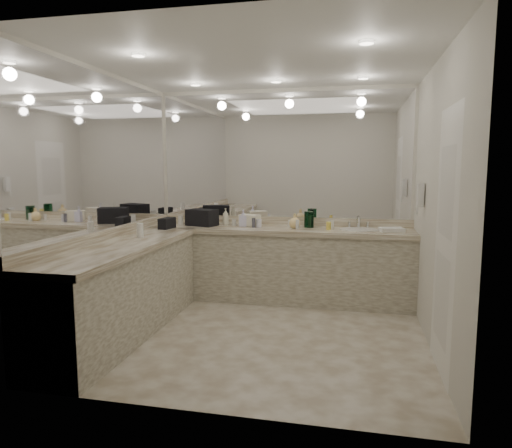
% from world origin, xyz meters
% --- Properties ---
extents(floor, '(3.20, 3.20, 0.00)m').
position_xyz_m(floor, '(0.00, 0.00, 0.00)').
color(floor, beige).
rests_on(floor, ground).
extents(ceiling, '(3.20, 3.20, 0.00)m').
position_xyz_m(ceiling, '(0.00, 0.00, 2.60)').
color(ceiling, white).
rests_on(ceiling, floor).
extents(wall_back, '(3.20, 0.02, 2.60)m').
position_xyz_m(wall_back, '(0.00, 1.50, 1.30)').
color(wall_back, beige).
rests_on(wall_back, floor).
extents(wall_left, '(0.02, 3.00, 2.60)m').
position_xyz_m(wall_left, '(-1.60, 0.00, 1.30)').
color(wall_left, beige).
rests_on(wall_left, floor).
extents(wall_right, '(0.02, 3.00, 2.60)m').
position_xyz_m(wall_right, '(1.60, 0.00, 1.30)').
color(wall_right, beige).
rests_on(wall_right, floor).
extents(vanity_back_base, '(3.20, 0.60, 0.84)m').
position_xyz_m(vanity_back_base, '(0.00, 1.20, 0.42)').
color(vanity_back_base, beige).
rests_on(vanity_back_base, floor).
extents(vanity_back_top, '(3.20, 0.64, 0.06)m').
position_xyz_m(vanity_back_top, '(0.00, 1.19, 0.87)').
color(vanity_back_top, beige).
rests_on(vanity_back_top, vanity_back_base).
extents(vanity_left_base, '(0.60, 2.40, 0.84)m').
position_xyz_m(vanity_left_base, '(-1.30, -0.30, 0.42)').
color(vanity_left_base, beige).
rests_on(vanity_left_base, floor).
extents(vanity_left_top, '(0.64, 2.42, 0.06)m').
position_xyz_m(vanity_left_top, '(-1.29, -0.30, 0.87)').
color(vanity_left_top, beige).
rests_on(vanity_left_top, vanity_left_base).
extents(backsplash_back, '(3.20, 0.04, 0.10)m').
position_xyz_m(backsplash_back, '(0.00, 1.48, 0.95)').
color(backsplash_back, beige).
rests_on(backsplash_back, vanity_back_top).
extents(backsplash_left, '(0.04, 3.00, 0.10)m').
position_xyz_m(backsplash_left, '(-1.58, 0.00, 0.95)').
color(backsplash_left, beige).
rests_on(backsplash_left, vanity_left_top).
extents(mirror_back, '(3.12, 0.01, 1.55)m').
position_xyz_m(mirror_back, '(0.00, 1.49, 1.77)').
color(mirror_back, white).
rests_on(mirror_back, wall_back).
extents(mirror_left, '(0.01, 2.92, 1.55)m').
position_xyz_m(mirror_left, '(-1.59, 0.00, 1.77)').
color(mirror_left, white).
rests_on(mirror_left, wall_left).
extents(sink, '(0.44, 0.44, 0.03)m').
position_xyz_m(sink, '(0.95, 1.20, 0.90)').
color(sink, white).
rests_on(sink, vanity_back_top).
extents(faucet, '(0.24, 0.16, 0.14)m').
position_xyz_m(faucet, '(0.95, 1.41, 0.97)').
color(faucet, silver).
rests_on(faucet, vanity_back_top).
extents(wall_phone, '(0.06, 0.10, 0.24)m').
position_xyz_m(wall_phone, '(1.56, 0.70, 1.35)').
color(wall_phone, white).
rests_on(wall_phone, wall_right).
extents(door, '(0.02, 0.82, 2.10)m').
position_xyz_m(door, '(1.59, -0.50, 1.05)').
color(door, white).
rests_on(door, wall_right).
extents(black_toiletry_bag, '(0.42, 0.33, 0.21)m').
position_xyz_m(black_toiletry_bag, '(-0.98, 1.19, 1.00)').
color(black_toiletry_bag, black).
rests_on(black_toiletry_bag, vanity_back_top).
extents(black_bag_spill, '(0.14, 0.26, 0.13)m').
position_xyz_m(black_bag_spill, '(-1.30, 0.84, 0.97)').
color(black_bag_spill, black).
rests_on(black_bag_spill, vanity_left_top).
extents(cream_cosmetic_case, '(0.28, 0.23, 0.14)m').
position_xyz_m(cream_cosmetic_case, '(-0.38, 1.25, 0.97)').
color(cream_cosmetic_case, silver).
rests_on(cream_cosmetic_case, vanity_back_top).
extents(hand_towel, '(0.30, 0.23, 0.04)m').
position_xyz_m(hand_towel, '(1.32, 1.14, 0.92)').
color(hand_towel, white).
rests_on(hand_towel, vanity_back_top).
extents(lotion_left, '(0.07, 0.07, 0.16)m').
position_xyz_m(lotion_left, '(-1.30, 0.13, 0.98)').
color(lotion_left, white).
rests_on(lotion_left, vanity_left_top).
extents(soap_bottle_a, '(0.09, 0.09, 0.21)m').
position_xyz_m(soap_bottle_a, '(-0.70, 1.30, 1.01)').
color(soap_bottle_a, beige).
rests_on(soap_bottle_a, vanity_back_top).
extents(soap_bottle_b, '(0.10, 0.10, 0.21)m').
position_xyz_m(soap_bottle_b, '(-0.45, 1.22, 1.00)').
color(soap_bottle_b, silver).
rests_on(soap_bottle_b, vanity_back_top).
extents(soap_bottle_c, '(0.17, 0.17, 0.18)m').
position_xyz_m(soap_bottle_c, '(0.20, 1.19, 0.99)').
color(soap_bottle_c, '#FAD789').
rests_on(soap_bottle_c, vanity_back_top).
extents(green_bottle_0, '(0.07, 0.07, 0.19)m').
position_xyz_m(green_bottle_0, '(0.38, 1.29, 1.00)').
color(green_bottle_0, '#0E4E28').
rests_on(green_bottle_0, vanity_back_top).
extents(green_bottle_1, '(0.06, 0.06, 0.19)m').
position_xyz_m(green_bottle_1, '(0.36, 1.35, 1.00)').
color(green_bottle_1, '#0E4E28').
rests_on(green_bottle_1, vanity_back_top).
extents(green_bottle_2, '(0.07, 0.07, 0.20)m').
position_xyz_m(green_bottle_2, '(0.34, 1.29, 1.00)').
color(green_bottle_2, '#0E4E28').
rests_on(green_bottle_2, vanity_back_top).
extents(amenity_bottle_0, '(0.05, 0.05, 0.08)m').
position_xyz_m(amenity_bottle_0, '(-0.58, 1.26, 0.94)').
color(amenity_bottle_0, white).
rests_on(amenity_bottle_0, vanity_back_top).
extents(amenity_bottle_1, '(0.04, 0.04, 0.11)m').
position_xyz_m(amenity_bottle_1, '(0.64, 1.22, 0.95)').
color(amenity_bottle_1, white).
rests_on(amenity_bottle_1, vanity_back_top).
extents(amenity_bottle_2, '(0.07, 0.07, 0.12)m').
position_xyz_m(amenity_bottle_2, '(-1.26, 1.18, 0.96)').
color(amenity_bottle_2, white).
rests_on(amenity_bottle_2, vanity_back_top).
extents(amenity_bottle_3, '(0.04, 0.04, 0.11)m').
position_xyz_m(amenity_bottle_3, '(0.24, 1.13, 0.95)').
color(amenity_bottle_3, white).
rests_on(amenity_bottle_3, vanity_back_top).
extents(amenity_bottle_4, '(0.04, 0.04, 0.15)m').
position_xyz_m(amenity_bottle_4, '(0.37, 1.28, 0.97)').
color(amenity_bottle_4, '#E57F66').
rests_on(amenity_bottle_4, vanity_back_top).
extents(amenity_bottle_5, '(0.04, 0.04, 0.09)m').
position_xyz_m(amenity_bottle_5, '(0.12, 1.29, 0.94)').
color(amenity_bottle_5, white).
rests_on(amenity_bottle_5, vanity_back_top).
extents(amenity_bottle_6, '(0.06, 0.06, 0.10)m').
position_xyz_m(amenity_bottle_6, '(0.60, 1.13, 0.95)').
color(amenity_bottle_6, '#F2D84C').
rests_on(amenity_bottle_6, vanity_back_top).
extents(amenity_bottle_7, '(0.04, 0.04, 0.12)m').
position_xyz_m(amenity_bottle_7, '(-0.30, 1.13, 0.96)').
color(amenity_bottle_7, '#3F3F4C').
rests_on(amenity_bottle_7, vanity_back_top).
extents(amenity_bottle_8, '(0.06, 0.06, 0.10)m').
position_xyz_m(amenity_bottle_8, '(-0.24, 1.18, 0.95)').
color(amenity_bottle_8, silver).
rests_on(amenity_bottle_8, vanity_back_top).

